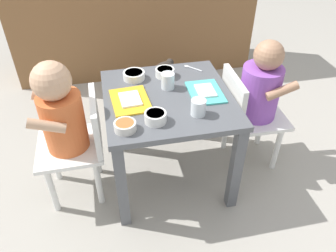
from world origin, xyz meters
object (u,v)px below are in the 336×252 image
object	(u,v)px
spoon_by_left_tray	(191,68)
veggie_bowl_near	(155,117)
veggie_bowl_far	(125,126)
seated_child_right	(258,92)
cereal_bowl_left_side	(134,75)
cereal_bowl_right_side	(165,72)
water_cup_left	(168,82)
seated_child_left	(65,118)
dog	(160,82)
dining_table	(168,112)
water_cup_right	(198,108)
food_tray_right	(205,92)
food_tray_left	(130,100)

from	to	relation	value
spoon_by_left_tray	veggie_bowl_near	bearing A→B (deg)	-122.28
veggie_bowl_far	seated_child_right	bearing A→B (deg)	19.70
veggie_bowl_far	cereal_bowl_left_side	distance (m)	0.38
veggie_bowl_near	cereal_bowl_right_side	bearing A→B (deg)	72.79
cereal_bowl_right_side	cereal_bowl_left_side	world-z (taller)	cereal_bowl_right_side
veggie_bowl_near	spoon_by_left_tray	bearing A→B (deg)	57.72
seated_child_right	water_cup_left	size ratio (longest dim) A/B	9.39
seated_child_left	dog	distance (m)	0.81
dining_table	seated_child_right	size ratio (longest dim) A/B	0.84
water_cup_left	water_cup_right	bearing A→B (deg)	-70.95
dog	food_tray_right	distance (m)	0.65
veggie_bowl_near	veggie_bowl_far	xyz separation A→B (m)	(-0.12, -0.03, -0.00)
dining_table	spoon_by_left_tray	distance (m)	0.29
seated_child_left	cereal_bowl_right_side	bearing A→B (deg)	22.37
cereal_bowl_left_side	spoon_by_left_tray	size ratio (longest dim) A/B	1.21
seated_child_left	seated_child_right	world-z (taller)	seated_child_left
cereal_bowl_right_side	seated_child_left	bearing A→B (deg)	-157.63
water_cup_right	water_cup_left	bearing A→B (deg)	109.05
veggie_bowl_near	seated_child_right	bearing A→B (deg)	21.08
dog	water_cup_left	xyz separation A→B (m)	(-0.06, -0.51, 0.30)
food_tray_left	cereal_bowl_left_side	distance (m)	0.19
dog	cereal_bowl_right_side	distance (m)	0.50
seated_child_right	cereal_bowl_left_side	xyz separation A→B (m)	(-0.56, 0.14, 0.08)
seated_child_left	dog	bearing A→B (deg)	49.45
food_tray_right	cereal_bowl_right_side	world-z (taller)	cereal_bowl_right_side
cereal_bowl_right_side	spoon_by_left_tray	bearing A→B (deg)	19.64
cereal_bowl_right_side	spoon_by_left_tray	xyz separation A→B (m)	(0.14, 0.05, -0.02)
food_tray_left	veggie_bowl_near	xyz separation A→B (m)	(0.08, -0.16, 0.02)
seated_child_left	veggie_bowl_near	world-z (taller)	seated_child_left
food_tray_right	water_cup_right	world-z (taller)	water_cup_right
seated_child_left	water_cup_left	distance (m)	0.46
dog	veggie_bowl_near	xyz separation A→B (m)	(-0.15, -0.74, 0.29)
water_cup_left	veggie_bowl_near	size ratio (longest dim) A/B	0.83
food_tray_right	cereal_bowl_right_side	size ratio (longest dim) A/B	2.22
dining_table	veggie_bowl_near	xyz separation A→B (m)	(-0.08, -0.17, 0.11)
food_tray_left	water_cup_left	xyz separation A→B (m)	(0.18, 0.07, 0.03)
seated_child_right	water_cup_right	size ratio (longest dim) A/B	10.07
dining_table	veggie_bowl_near	size ratio (longest dim) A/B	6.60
dining_table	dog	distance (m)	0.60
water_cup_left	cereal_bowl_right_side	xyz separation A→B (m)	(0.01, 0.10, -0.01)
seated_child_right	veggie_bowl_near	size ratio (longest dim) A/B	7.84
food_tray_right	water_cup_left	distance (m)	0.17
seated_child_left	cereal_bowl_left_side	distance (m)	0.37
seated_child_left	spoon_by_left_tray	bearing A→B (deg)	21.73
seated_child_left	water_cup_left	bearing A→B (deg)	10.44
food_tray_right	cereal_bowl_right_side	xyz separation A→B (m)	(-0.14, 0.18, 0.01)
food_tray_right	veggie_bowl_near	distance (m)	0.29
spoon_by_left_tray	water_cup_left	bearing A→B (deg)	-133.73
dining_table	food_tray_left	xyz separation A→B (m)	(-0.16, -0.01, 0.09)
seated_child_left	spoon_by_left_tray	size ratio (longest dim) A/B	8.28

